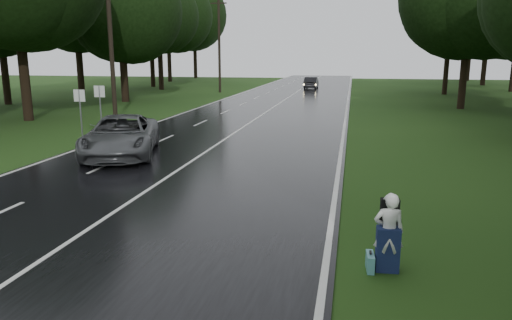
{
  "coord_description": "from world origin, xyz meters",
  "views": [
    {
      "loc": [
        6.19,
        -8.44,
        4.21
      ],
      "look_at": [
        3.42,
        5.43,
        1.1
      ],
      "focal_mm": 33.77,
      "sensor_mm": 36.0,
      "label": 1
    }
  ],
  "objects": [
    {
      "name": "suitcase",
      "position": [
        6.67,
        0.74,
        0.17
      ],
      "size": [
        0.17,
        0.49,
        0.35
      ],
      "primitive_type": "cube",
      "rotation": [
        0.0,
        0.0,
        0.06
      ],
      "color": "#549AA2",
      "rests_on": "ground"
    },
    {
      "name": "tree_right_e",
      "position": [
        14.6,
        31.94,
        0.0
      ],
      "size": [
        9.51,
        9.51,
        14.86
      ],
      "primitive_type": null,
      "color": "black",
      "rests_on": "ground"
    },
    {
      "name": "lane_center",
      "position": [
        0.0,
        20.0,
        0.04
      ],
      "size": [
        0.12,
        140.0,
        0.01
      ],
      "primitive_type": "cube",
      "color": "silver",
      "rests_on": "road"
    },
    {
      "name": "road",
      "position": [
        0.0,
        20.0,
        0.02
      ],
      "size": [
        12.0,
        140.0,
        0.04
      ],
      "primitive_type": "cube",
      "color": "black",
      "rests_on": "ground"
    },
    {
      "name": "grey_car",
      "position": [
        -3.26,
        9.98,
        0.87
      ],
      "size": [
        4.49,
        6.54,
        1.66
      ],
      "primitive_type": "imported",
      "rotation": [
        0.0,
        0.0,
        0.32
      ],
      "color": "#4D5052",
      "rests_on": "road"
    },
    {
      "name": "utility_pole_far",
      "position": [
        -8.5,
        44.38,
        0.0
      ],
      "size": [
        1.8,
        0.28,
        10.7
      ],
      "primitive_type": null,
      "color": "black",
      "rests_on": "ground"
    },
    {
      "name": "ground",
      "position": [
        0.0,
        0.0,
        0.0
      ],
      "size": [
        160.0,
        160.0,
        0.0
      ],
      "primitive_type": "plane",
      "color": "#214213",
      "rests_on": "ground"
    },
    {
      "name": "tree_left_d",
      "position": [
        -14.41,
        19.19,
        0.0
      ],
      "size": [
        10.63,
        10.63,
        16.6
      ],
      "primitive_type": null,
      "color": "black",
      "rests_on": "ground"
    },
    {
      "name": "hitchhiker",
      "position": [
        7.0,
        0.81,
        0.75
      ],
      "size": [
        0.61,
        0.55,
        1.61
      ],
      "color": "silver",
      "rests_on": "ground"
    },
    {
      "name": "tree_right_f",
      "position": [
        15.84,
        46.38,
        0.0
      ],
      "size": [
        10.31,
        10.31,
        16.12
      ],
      "primitive_type": null,
      "color": "black",
      "rests_on": "ground"
    },
    {
      "name": "tree_left_f",
      "position": [
        -16.68,
        47.26,
        0.0
      ],
      "size": [
        10.17,
        10.17,
        15.89
      ],
      "primitive_type": null,
      "color": "black",
      "rests_on": "ground"
    },
    {
      "name": "utility_pole_mid",
      "position": [
        -8.5,
        19.6,
        0.0
      ],
      "size": [
        1.8,
        0.28,
        9.96
      ],
      "primitive_type": null,
      "color": "black",
      "rests_on": "ground"
    },
    {
      "name": "far_car",
      "position": [
        1.12,
        52.0,
        0.75
      ],
      "size": [
        1.53,
        4.32,
        1.42
      ],
      "primitive_type": "imported",
      "rotation": [
        0.0,
        0.0,
        3.13
      ],
      "color": "black",
      "rests_on": "road"
    },
    {
      "name": "tree_left_e",
      "position": [
        -14.03,
        32.24,
        0.0
      ],
      "size": [
        8.59,
        8.59,
        13.42
      ],
      "primitive_type": null,
      "color": "black",
      "rests_on": "ground"
    },
    {
      "name": "road_sign_b",
      "position": [
        -7.2,
        15.49,
        0.0
      ],
      "size": [
        0.61,
        0.1,
        2.56
      ],
      "primitive_type": null,
      "color": "white",
      "rests_on": "ground"
    },
    {
      "name": "road_sign_a",
      "position": [
        -7.2,
        13.51,
        0.0
      ],
      "size": [
        0.6,
        0.1,
        2.49
      ],
      "primitive_type": null,
      "color": "white",
      "rests_on": "ground"
    }
  ]
}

